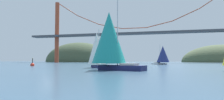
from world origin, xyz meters
name	(u,v)px	position (x,y,z in m)	size (l,w,h in m)	color
ground_plane	(47,72)	(0.00, 0.00, 0.00)	(360.00, 360.00, 0.00)	#385670
headland_left	(79,62)	(-55.00, 135.00, 0.00)	(61.37, 44.00, 34.70)	#425138
headland_right	(221,62)	(60.00, 135.00, 0.00)	(56.79, 44.00, 26.50)	#4C5B3D
suspension_bridge	(134,32)	(0.00, 95.00, 19.54)	(143.95, 6.00, 42.19)	#A34228
sailboat_teal_sail	(110,39)	(7.52, 6.76, 5.27)	(10.19, 7.43, 11.75)	#191E4C
sailboat_navy_sail	(163,55)	(16.65, 47.90, 3.68)	(7.53, 7.17, 7.39)	white
sailboat_white_mainsail	(97,49)	(2.31, 15.46, 4.07)	(6.59, 7.36, 8.39)	#191E4C
channel_buoy	(32,65)	(-19.30, 22.57, 0.37)	(1.10, 1.10, 2.64)	red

